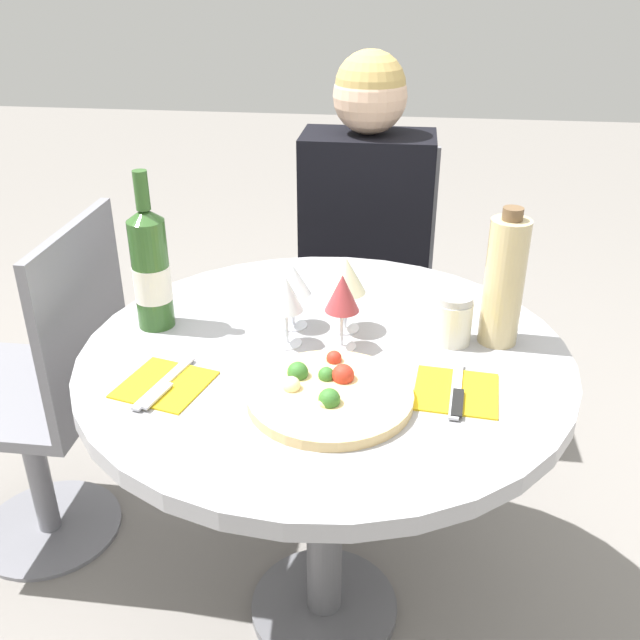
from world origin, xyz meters
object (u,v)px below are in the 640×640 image
wine_bottle (151,269)px  tall_carafe (504,281)px  dining_table (325,396)px  seated_diner (363,284)px  chair_behind_diner (365,296)px  pizza_large (329,394)px  chair_empty_side (46,398)px

wine_bottle → tall_carafe: (0.72, 0.02, 0.00)m
dining_table → seated_diner: (0.03, 0.74, -0.08)m
dining_table → seated_diner: 0.74m
dining_table → tall_carafe: tall_carafe is taller
chair_behind_diner → pizza_large: size_ratio=3.08×
dining_table → tall_carafe: 0.43m
tall_carafe → pizza_large: bearing=-140.7°
wine_bottle → chair_behind_diner: bearing=64.2°
wine_bottle → chair_empty_side: bearing=162.4°
pizza_large → chair_behind_diner: bearing=90.1°
tall_carafe → seated_diner: bearing=116.0°
wine_bottle → tall_carafe: bearing=1.6°
dining_table → tall_carafe: size_ratio=3.45×
dining_table → pizza_large: (0.03, -0.18, 0.12)m
dining_table → chair_behind_diner: bearing=88.3°
chair_empty_side → pizza_large: size_ratio=3.08×
chair_behind_diner → wine_bottle: bearing=64.2°
pizza_large → tall_carafe: tall_carafe is taller
chair_behind_diner → seated_diner: bearing=90.0°
seated_diner → pizza_large: bearing=90.1°
seated_diner → pizza_large: size_ratio=4.13×
chair_behind_diner → chair_empty_side: size_ratio=1.00×
seated_diner → wine_bottle: (-0.40, -0.68, 0.32)m
chair_behind_diner → dining_table: bearing=88.3°
seated_diner → tall_carafe: seated_diner is taller
seated_diner → wine_bottle: 0.84m
chair_behind_diner → seated_diner: seated_diner is taller
seated_diner → wine_bottle: seated_diner is taller
chair_empty_side → tall_carafe: (1.08, -0.10, 0.43)m
pizza_large → wine_bottle: wine_bottle is taller
dining_table → chair_behind_diner: chair_behind_diner is taller
dining_table → tall_carafe: bearing=13.6°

